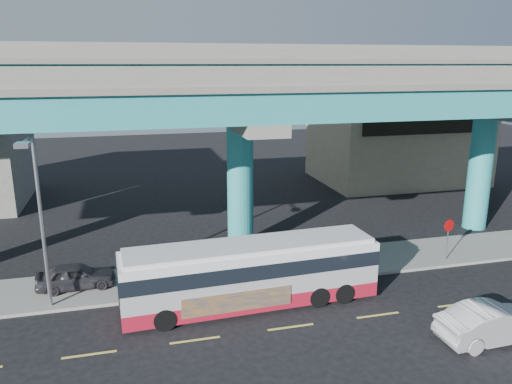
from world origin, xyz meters
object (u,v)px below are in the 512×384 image
object	(u,v)px
stop_sign	(448,231)
street_lamp	(37,199)
sedan	(494,323)
parked_car	(76,276)
transit_bus	(251,271)

from	to	relation	value
stop_sign	street_lamp	bearing A→B (deg)	-167.10
sedan	parked_car	world-z (taller)	sedan
transit_bus	stop_sign	distance (m)	11.77
transit_bus	parked_car	bearing A→B (deg)	153.24
sedan	street_lamp	distance (m)	19.07
transit_bus	sedan	world-z (taller)	transit_bus
sedan	stop_sign	size ratio (longest dim) A/B	1.99
sedan	street_lamp	xyz separation A→B (m)	(-17.28, 6.70, 4.48)
sedan	parked_car	bearing A→B (deg)	59.95
street_lamp	stop_sign	size ratio (longest dim) A/B	3.36
parked_car	transit_bus	bearing A→B (deg)	-117.11
street_lamp	transit_bus	bearing A→B (deg)	-8.83
street_lamp	sedan	bearing A→B (deg)	-21.18
sedan	street_lamp	size ratio (longest dim) A/B	0.59
stop_sign	parked_car	bearing A→B (deg)	-173.34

